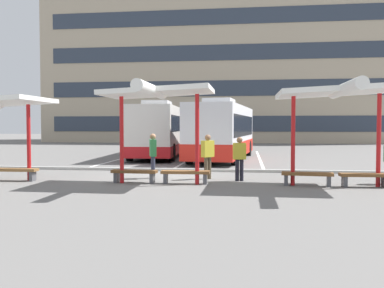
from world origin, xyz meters
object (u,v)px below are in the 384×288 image
(coach_bus_0, at_px, (160,131))
(waiting_shelter_1, at_px, (157,94))
(coach_bus_1, at_px, (223,132))
(waiting_passenger_1, at_px, (208,153))
(waiting_passenger_2, at_px, (239,156))
(bench_1, at_px, (11,171))
(bench_4, at_px, (307,176))
(waiting_passenger_3, at_px, (153,152))
(bench_5, at_px, (364,177))
(bench_3, at_px, (185,174))
(bench_2, at_px, (134,173))
(waiting_shelter_2, at_px, (338,93))

(coach_bus_0, distance_m, waiting_shelter_1, 13.16)
(coach_bus_1, xyz_separation_m, waiting_passenger_1, (-0.05, -9.27, -0.63))
(coach_bus_1, bearing_deg, waiting_passenger_2, -83.30)
(bench_1, relative_size, waiting_passenger_1, 1.19)
(coach_bus_1, xyz_separation_m, waiting_passenger_2, (1.14, -9.71, -0.69))
(bench_4, bearing_deg, waiting_passenger_3, 166.32)
(bench_1, distance_m, waiting_passenger_3, 5.19)
(coach_bus_0, height_order, bench_1, coach_bus_0)
(bench_5, bearing_deg, bench_3, 179.24)
(bench_1, relative_size, waiting_passenger_2, 1.25)
(bench_2, bearing_deg, waiting_passenger_2, 14.64)
(waiting_passenger_2, bearing_deg, bench_5, -14.22)
(waiting_shelter_1, height_order, bench_5, waiting_shelter_1)
(waiting_shelter_1, bearing_deg, waiting_passenger_1, 48.35)
(bench_1, height_order, bench_3, same)
(coach_bus_1, distance_m, waiting_passenger_2, 9.80)
(waiting_shelter_2, bearing_deg, waiting_passenger_2, 160.04)
(waiting_shelter_1, distance_m, waiting_passenger_2, 3.71)
(waiting_shelter_2, distance_m, bench_4, 2.85)
(coach_bus_1, relative_size, waiting_shelter_1, 2.43)
(waiting_shelter_1, bearing_deg, waiting_passenger_2, 25.45)
(waiting_shelter_2, bearing_deg, waiting_passenger_1, 159.95)
(waiting_passenger_3, bearing_deg, waiting_shelter_1, -72.53)
(coach_bus_1, height_order, waiting_passenger_3, coach_bus_1)
(bench_1, distance_m, waiting_passenger_2, 8.31)
(coach_bus_1, bearing_deg, coach_bus_0, 156.03)
(bench_1, height_order, waiting_passenger_3, waiting_passenger_3)
(bench_3, relative_size, waiting_passenger_3, 0.99)
(bench_1, bearing_deg, waiting_shelter_2, -0.92)
(bench_1, bearing_deg, coach_bus_0, 76.57)
(bench_2, bearing_deg, waiting_passenger_3, 74.78)
(coach_bus_0, bearing_deg, bench_1, -103.43)
(bench_1, xyz_separation_m, waiting_passenger_3, (4.97, 1.36, 0.64))
(coach_bus_0, xyz_separation_m, waiting_passenger_2, (5.25, -11.54, -0.72))
(coach_bus_1, bearing_deg, waiting_shelter_1, -98.22)
(coach_bus_1, bearing_deg, waiting_passenger_1, -90.28)
(bench_5, height_order, waiting_passenger_1, waiting_passenger_1)
(bench_5, height_order, waiting_passenger_2, waiting_passenger_2)
(coach_bus_0, bearing_deg, coach_bus_1, -23.97)
(waiting_shelter_1, bearing_deg, bench_2, 158.70)
(waiting_passenger_1, distance_m, waiting_passenger_3, 2.08)
(bench_1, height_order, bench_4, same)
(waiting_passenger_3, bearing_deg, waiting_shelter_2, -13.51)
(bench_1, bearing_deg, coach_bus_1, 56.40)
(bench_4, bearing_deg, waiting_passenger_1, 158.08)
(coach_bus_0, bearing_deg, waiting_passenger_3, -79.91)
(waiting_passenger_1, xyz_separation_m, waiting_passenger_2, (1.19, -0.44, -0.05))
(bench_2, bearing_deg, bench_5, -0.59)
(coach_bus_0, xyz_separation_m, waiting_passenger_1, (4.06, -11.10, -0.67))
(waiting_passenger_1, bearing_deg, bench_5, -15.62)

